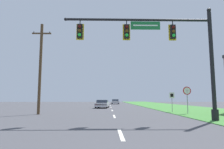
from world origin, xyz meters
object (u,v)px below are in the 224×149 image
Objects in this scene: signal_mast at (170,49)px; car_ahead at (102,104)px; far_car at (115,102)px; utility_pole_near at (40,67)px; stop_sign at (187,94)px; route_sign_post at (172,98)px.

car_ahead is at bearing 105.64° from signal_mast.
signal_mast is 2.16× the size of far_car.
signal_mast is 11.87m from utility_pole_near.
stop_sign is 14.00m from utility_pole_near.
stop_sign is (8.27, -11.99, 1.26)m from car_ahead.
signal_mast is at bearing -107.91° from route_sign_post.
car_ahead is at bearing 124.61° from stop_sign.
utility_pole_near is at bearing 151.76° from signal_mast.
stop_sign is (3.31, 5.74, -2.89)m from signal_mast.
signal_mast is 4.03× the size of stop_sign.
signal_mast reaches higher than route_sign_post.
route_sign_post is 13.65m from utility_pole_near.
stop_sign is at bearing -55.39° from car_ahead.
far_car is 33.19m from stop_sign.
signal_mast is 7.23m from stop_sign.
utility_pole_near reaches higher than car_ahead.
far_car is at bearing 93.31° from signal_mast.
car_ahead is 0.94× the size of far_car.
utility_pole_near is (-5.49, -12.12, 3.79)m from car_ahead.
far_car is (2.74, 20.71, 0.00)m from car_ahead.
signal_mast reaches higher than far_car.
stop_sign is 0.29× the size of utility_pole_near.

